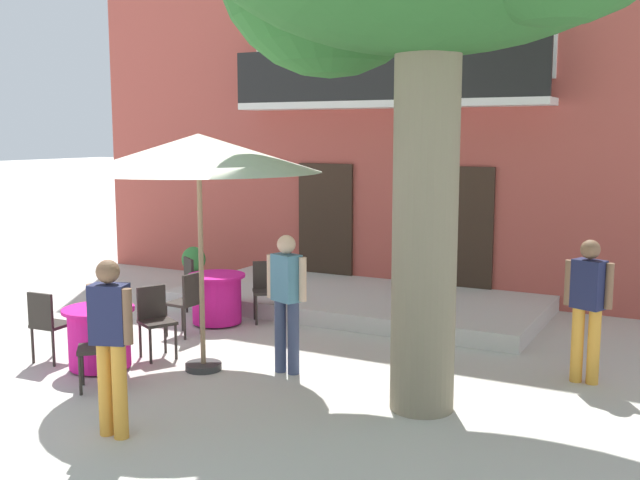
{
  "coord_description": "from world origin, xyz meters",
  "views": [
    {
      "loc": [
        5.63,
        -7.23,
        2.86
      ],
      "look_at": [
        0.54,
        2.33,
        1.3
      ],
      "focal_mm": 41.9,
      "sensor_mm": 36.0,
      "label": 1
    }
  ],
  "objects_px": {
    "ground_planter_left": "(194,266)",
    "cafe_table_middle": "(217,298)",
    "cafe_table_near_tree": "(99,337)",
    "cafe_chair_near_tree_1": "(103,343)",
    "pedestrian_by_tree": "(287,296)",
    "pedestrian_near_entrance": "(588,303)",
    "cafe_chair_near_tree_0": "(47,322)",
    "cafe_chair_middle_0": "(266,287)",
    "cafe_chair_middle_2": "(187,299)",
    "cafe_chair_middle_1": "(195,281)",
    "pedestrian_mid_plaza": "(110,338)",
    "cafe_umbrella": "(199,154)",
    "cafe_chair_near_tree_2": "(155,317)"
  },
  "relations": [
    {
      "from": "cafe_umbrella",
      "to": "pedestrian_mid_plaza",
      "type": "relative_size",
      "value": 1.7
    },
    {
      "from": "cafe_table_near_tree",
      "to": "pedestrian_by_tree",
      "type": "distance_m",
      "value": 2.36
    },
    {
      "from": "cafe_table_near_tree",
      "to": "cafe_chair_middle_0",
      "type": "xyz_separation_m",
      "value": [
        0.54,
        2.95,
        0.14
      ]
    },
    {
      "from": "cafe_chair_middle_1",
      "to": "pedestrian_near_entrance",
      "type": "distance_m",
      "value": 6.03
    },
    {
      "from": "pedestrian_near_entrance",
      "to": "cafe_chair_near_tree_1",
      "type": "bearing_deg",
      "value": -149.92
    },
    {
      "from": "ground_planter_left",
      "to": "pedestrian_by_tree",
      "type": "relative_size",
      "value": 0.48
    },
    {
      "from": "cafe_chair_near_tree_1",
      "to": "cafe_umbrella",
      "type": "bearing_deg",
      "value": 61.6
    },
    {
      "from": "cafe_chair_near_tree_2",
      "to": "cafe_table_middle",
      "type": "xyz_separation_m",
      "value": [
        -0.29,
        1.74,
        -0.14
      ]
    },
    {
      "from": "cafe_chair_near_tree_1",
      "to": "pedestrian_by_tree",
      "type": "height_order",
      "value": "pedestrian_by_tree"
    },
    {
      "from": "cafe_chair_near_tree_1",
      "to": "pedestrian_near_entrance",
      "type": "relative_size",
      "value": 0.55
    },
    {
      "from": "cafe_table_middle",
      "to": "ground_planter_left",
      "type": "xyz_separation_m",
      "value": [
        -1.85,
        1.85,
        0.05
      ]
    },
    {
      "from": "pedestrian_near_entrance",
      "to": "pedestrian_mid_plaza",
      "type": "height_order",
      "value": "pedestrian_mid_plaza"
    },
    {
      "from": "ground_planter_left",
      "to": "cafe_chair_middle_1",
      "type": "bearing_deg",
      "value": -51.67
    },
    {
      "from": "cafe_chair_middle_1",
      "to": "pedestrian_by_tree",
      "type": "height_order",
      "value": "pedestrian_by_tree"
    },
    {
      "from": "cafe_chair_near_tree_1",
      "to": "ground_planter_left",
      "type": "height_order",
      "value": "cafe_chair_near_tree_1"
    },
    {
      "from": "cafe_chair_middle_2",
      "to": "pedestrian_by_tree",
      "type": "height_order",
      "value": "pedestrian_by_tree"
    },
    {
      "from": "pedestrian_mid_plaza",
      "to": "cafe_chair_middle_0",
      "type": "bearing_deg",
      "value": 103.62
    },
    {
      "from": "cafe_chair_near_tree_1",
      "to": "cafe_chair_middle_0",
      "type": "distance_m",
      "value": 3.46
    },
    {
      "from": "cafe_chair_middle_0",
      "to": "pedestrian_near_entrance",
      "type": "relative_size",
      "value": 0.55
    },
    {
      "from": "cafe_chair_middle_0",
      "to": "cafe_chair_middle_1",
      "type": "bearing_deg",
      "value": -172.57
    },
    {
      "from": "pedestrian_by_tree",
      "to": "cafe_chair_middle_2",
      "type": "bearing_deg",
      "value": 160.17
    },
    {
      "from": "pedestrian_mid_plaza",
      "to": "pedestrian_by_tree",
      "type": "relative_size",
      "value": 1.02
    },
    {
      "from": "cafe_table_near_tree",
      "to": "ground_planter_left",
      "type": "xyz_separation_m",
      "value": [
        -1.87,
        4.3,
        0.05
      ]
    },
    {
      "from": "cafe_chair_middle_1",
      "to": "ground_planter_left",
      "type": "distance_m",
      "value": 1.91
    },
    {
      "from": "cafe_chair_near_tree_2",
      "to": "ground_planter_left",
      "type": "distance_m",
      "value": 4.19
    },
    {
      "from": "cafe_table_middle",
      "to": "pedestrian_mid_plaza",
      "type": "height_order",
      "value": "pedestrian_mid_plaza"
    },
    {
      "from": "pedestrian_near_entrance",
      "to": "pedestrian_mid_plaza",
      "type": "bearing_deg",
      "value": -134.89
    },
    {
      "from": "cafe_chair_middle_1",
      "to": "cafe_umbrella",
      "type": "distance_m",
      "value": 3.55
    },
    {
      "from": "cafe_chair_middle_1",
      "to": "pedestrian_mid_plaza",
      "type": "height_order",
      "value": "pedestrian_mid_plaza"
    },
    {
      "from": "cafe_table_near_tree",
      "to": "ground_planter_left",
      "type": "relative_size",
      "value": 1.08
    },
    {
      "from": "cafe_table_near_tree",
      "to": "pedestrian_mid_plaza",
      "type": "height_order",
      "value": "pedestrian_mid_plaza"
    },
    {
      "from": "cafe_chair_middle_0",
      "to": "ground_planter_left",
      "type": "bearing_deg",
      "value": 150.86
    },
    {
      "from": "ground_planter_left",
      "to": "cafe_chair_middle_0",
      "type": "bearing_deg",
      "value": -29.14
    },
    {
      "from": "cafe_chair_near_tree_0",
      "to": "cafe_chair_middle_0",
      "type": "bearing_deg",
      "value": 67.43
    },
    {
      "from": "cafe_chair_near_tree_1",
      "to": "cafe_table_middle",
      "type": "distance_m",
      "value": 3.01
    },
    {
      "from": "cafe_table_near_tree",
      "to": "cafe_chair_near_tree_1",
      "type": "bearing_deg",
      "value": -42.28
    },
    {
      "from": "cafe_chair_near_tree_0",
      "to": "pedestrian_near_entrance",
      "type": "bearing_deg",
      "value": 21.35
    },
    {
      "from": "cafe_chair_near_tree_2",
      "to": "cafe_table_middle",
      "type": "height_order",
      "value": "cafe_chair_near_tree_2"
    },
    {
      "from": "cafe_table_middle",
      "to": "cafe_chair_middle_0",
      "type": "height_order",
      "value": "cafe_chair_middle_0"
    },
    {
      "from": "cafe_chair_near_tree_1",
      "to": "cafe_chair_near_tree_2",
      "type": "bearing_deg",
      "value": 103.13
    },
    {
      "from": "ground_planter_left",
      "to": "cafe_table_middle",
      "type": "bearing_deg",
      "value": -45.02
    },
    {
      "from": "cafe_chair_middle_0",
      "to": "pedestrian_mid_plaza",
      "type": "height_order",
      "value": "pedestrian_mid_plaza"
    },
    {
      "from": "cafe_chair_near_tree_0",
      "to": "cafe_umbrella",
      "type": "xyz_separation_m",
      "value": [
        1.88,
        0.68,
        2.08
      ]
    },
    {
      "from": "cafe_chair_middle_1",
      "to": "pedestrian_near_entrance",
      "type": "xyz_separation_m",
      "value": [
        5.99,
        -0.55,
        0.41
      ]
    },
    {
      "from": "cafe_chair_near_tree_2",
      "to": "pedestrian_near_entrance",
      "type": "distance_m",
      "value": 5.27
    },
    {
      "from": "cafe_chair_near_tree_0",
      "to": "ground_planter_left",
      "type": "distance_m",
      "value": 4.56
    },
    {
      "from": "cafe_chair_near_tree_2",
      "to": "ground_planter_left",
      "type": "height_order",
      "value": "cafe_chair_near_tree_2"
    },
    {
      "from": "pedestrian_near_entrance",
      "to": "cafe_chair_middle_1",
      "type": "bearing_deg",
      "value": 174.71
    },
    {
      "from": "cafe_table_middle",
      "to": "ground_planter_left",
      "type": "distance_m",
      "value": 2.62
    },
    {
      "from": "cafe_table_near_tree",
      "to": "cafe_chair_middle_1",
      "type": "relative_size",
      "value": 0.95
    }
  ]
}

